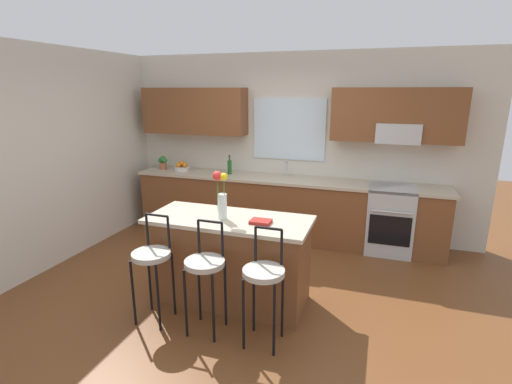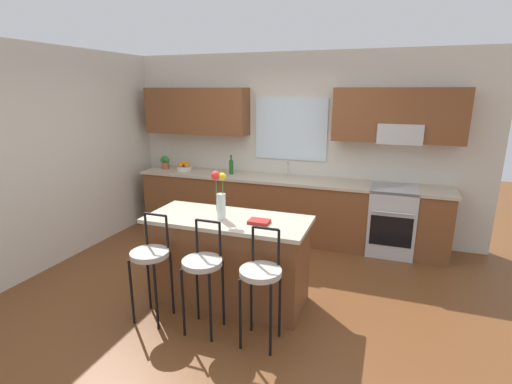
{
  "view_description": "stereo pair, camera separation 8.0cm",
  "coord_description": "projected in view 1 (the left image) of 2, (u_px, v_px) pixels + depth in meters",
  "views": [
    {
      "loc": [
        1.34,
        -3.56,
        2.17
      ],
      "look_at": [
        -0.04,
        0.55,
        1.0
      ],
      "focal_mm": 26.65,
      "sensor_mm": 36.0,
      "label": 1
    },
    {
      "loc": [
        1.42,
        -3.54,
        2.17
      ],
      "look_at": [
        -0.04,
        0.55,
        1.0
      ],
      "focal_mm": 26.65,
      "sensor_mm": 36.0,
      "label": 2
    }
  ],
  "objects": [
    {
      "name": "ground_plane",
      "position": [
        243.0,
        291.0,
        4.24
      ],
      "size": [
        14.0,
        14.0,
        0.0
      ],
      "primitive_type": "plane",
      "color": "brown"
    },
    {
      "name": "bar_stool_middle",
      "position": [
        205.0,
        268.0,
        3.39
      ],
      "size": [
        0.36,
        0.36,
        1.04
      ],
      "color": "black",
      "rests_on": "ground"
    },
    {
      "name": "kitchen_island",
      "position": [
        230.0,
        259.0,
        3.95
      ],
      "size": [
        1.66,
        0.71,
        0.92
      ],
      "color": "brown",
      "rests_on": "ground"
    },
    {
      "name": "wall_left",
      "position": [
        67.0,
        155.0,
        4.95
      ],
      "size": [
        0.12,
        4.6,
        2.7
      ],
      "primitive_type": "cube",
      "color": "beige",
      "rests_on": "ground"
    },
    {
      "name": "counter_run",
      "position": [
        283.0,
        208.0,
        5.67
      ],
      "size": [
        4.56,
        0.64,
        0.92
      ],
      "color": "brown",
      "rests_on": "ground"
    },
    {
      "name": "bottle_olive_oil",
      "position": [
        230.0,
        167.0,
        5.78
      ],
      "size": [
        0.06,
        0.06,
        0.29
      ],
      "color": "#1E5923",
      "rests_on": "counter_run"
    },
    {
      "name": "bar_stool_near",
      "position": [
        152.0,
        259.0,
        3.56
      ],
      "size": [
        0.36,
        0.36,
        1.04
      ],
      "color": "black",
      "rests_on": "ground"
    },
    {
      "name": "fruit_bowl_oranges",
      "position": [
        182.0,
        167.0,
        6.06
      ],
      "size": [
        0.24,
        0.24,
        0.16
      ],
      "color": "silver",
      "rests_on": "counter_run"
    },
    {
      "name": "sink_faucet",
      "position": [
        286.0,
        167.0,
        5.65
      ],
      "size": [
        0.02,
        0.13,
        0.23
      ],
      "color": "#B7BABC",
      "rests_on": "counter_run"
    },
    {
      "name": "flower_vase",
      "position": [
        221.0,
        195.0,
        3.73
      ],
      "size": [
        0.15,
        0.1,
        0.49
      ],
      "color": "silver",
      "rests_on": "kitchen_island"
    },
    {
      "name": "back_wall_assembly",
      "position": [
        291.0,
        136.0,
        5.66
      ],
      "size": [
        5.6,
        0.5,
        2.7
      ],
      "color": "beige",
      "rests_on": "ground"
    },
    {
      "name": "potted_plant_small",
      "position": [
        163.0,
        162.0,
        6.14
      ],
      "size": [
        0.17,
        0.11,
        0.22
      ],
      "color": "#9E5B3D",
      "rests_on": "counter_run"
    },
    {
      "name": "bar_stool_far",
      "position": [
        264.0,
        277.0,
        3.22
      ],
      "size": [
        0.36,
        0.36,
        1.04
      ],
      "color": "black",
      "rests_on": "ground"
    },
    {
      "name": "cookbook",
      "position": [
        261.0,
        222.0,
        3.68
      ],
      "size": [
        0.2,
        0.15,
        0.03
      ],
      "primitive_type": "cube",
      "color": "maroon",
      "rests_on": "kitchen_island"
    },
    {
      "name": "oven_range",
      "position": [
        390.0,
        219.0,
        5.19
      ],
      "size": [
        0.6,
        0.64,
        0.92
      ],
      "color": "#B7BABC",
      "rests_on": "ground"
    }
  ]
}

